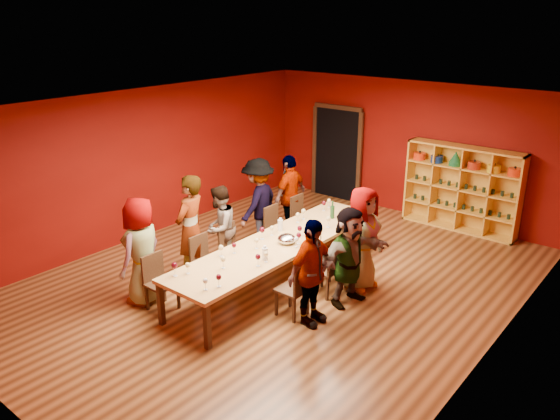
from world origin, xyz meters
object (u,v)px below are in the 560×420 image
at_px(shelving_unit, 463,184).
at_px(person_left_1, 191,229).
at_px(chair_person_left_1, 204,258).
at_px(chair_person_right_3, 348,256).
at_px(person_left_4, 290,195).
at_px(person_right_1, 311,273).
at_px(spittoon_bowl, 287,239).
at_px(chair_person_right_2, 329,267).
at_px(chair_person_right_1, 296,287).
at_px(wine_bottle, 332,212).
at_px(chair_person_left_4, 301,215).
at_px(person_left_2, 220,228).
at_px(chair_person_left_0, 158,279).
at_px(chair_person_left_2, 231,246).
at_px(person_left_0, 142,251).
at_px(person_right_3, 362,239).
at_px(person_left_3, 258,203).
at_px(chair_person_left_3, 275,226).
at_px(tasting_table, 280,244).
at_px(person_right_2, 349,256).

xyz_separation_m(shelving_unit, person_left_1, (-2.59, -5.23, -0.04)).
height_order(chair_person_left_1, chair_person_right_3, same).
distance_m(person_left_4, chair_person_right_3, 2.40).
relative_size(person_right_1, spittoon_bowl, 5.29).
height_order(chair_person_left_1, chair_person_right_2, same).
relative_size(chair_person_left_1, chair_person_right_1, 1.00).
bearing_deg(wine_bottle, person_left_4, 165.45).
bearing_deg(chair_person_left_4, person_left_2, -97.89).
distance_m(chair_person_left_0, chair_person_left_2, 1.63).
relative_size(person_left_0, chair_person_right_3, 1.95).
bearing_deg(person_right_1, chair_person_left_0, 120.63).
xyz_separation_m(chair_person_left_4, chair_person_right_3, (1.82, -1.08, 0.00)).
xyz_separation_m(person_left_1, chair_person_left_2, (0.29, 0.67, -0.45)).
xyz_separation_m(person_left_2, person_right_3, (2.35, 0.94, 0.11)).
bearing_deg(chair_person_left_2, spittoon_bowl, 13.73).
bearing_deg(chair_person_left_1, chair_person_right_2, 29.89).
relative_size(chair_person_right_3, spittoon_bowl, 2.87).
bearing_deg(chair_person_left_4, chair_person_right_2, -42.14).
bearing_deg(person_left_3, shelving_unit, 128.05).
xyz_separation_m(chair_person_right_3, spittoon_bowl, (-0.78, -0.69, 0.33)).
relative_size(chair_person_left_2, person_right_3, 0.51).
bearing_deg(chair_person_left_3, person_right_1, -39.20).
bearing_deg(chair_person_left_2, person_left_1, -113.39).
xyz_separation_m(shelving_unit, person_left_3, (-2.74, -3.34, -0.10)).
bearing_deg(tasting_table, chair_person_left_4, 117.01).
relative_size(person_left_1, chair_person_left_3, 2.12).
distance_m(tasting_table, person_left_2, 1.22).
bearing_deg(person_left_2, shelving_unit, 132.27).
distance_m(chair_person_left_4, chair_person_right_1, 3.10).
bearing_deg(person_left_3, chair_person_left_2, 7.10).
bearing_deg(shelving_unit, person_left_3, -129.34).
distance_m(chair_person_left_0, person_left_2, 1.68).
bearing_deg(wine_bottle, person_right_3, -34.70).
xyz_separation_m(person_left_4, chair_person_right_1, (2.11, -2.51, -0.35)).
distance_m(chair_person_left_1, person_left_4, 2.73).
bearing_deg(chair_person_right_3, shelving_unit, 82.34).
bearing_deg(chair_person_right_3, person_left_0, -130.21).
height_order(person_left_1, spittoon_bowl, person_left_1).
bearing_deg(chair_person_left_1, chair_person_left_4, 90.00).
xyz_separation_m(tasting_table, chair_person_left_3, (-0.91, 0.97, -0.20)).
relative_size(tasting_table, chair_person_left_1, 5.06).
bearing_deg(person_left_1, person_right_1, 78.50).
bearing_deg(person_left_4, person_right_3, 60.80).
bearing_deg(person_left_0, person_right_2, 111.92).
relative_size(tasting_table, chair_person_right_2, 5.06).
distance_m(chair_person_left_2, wine_bottle, 1.99).
relative_size(person_right_2, chair_person_right_3, 1.80).
xyz_separation_m(chair_person_right_2, spittoon_bowl, (-0.78, -0.12, 0.33)).
distance_m(chair_person_left_2, chair_person_left_4, 2.03).
xyz_separation_m(chair_person_left_3, person_right_1, (2.09, -1.70, 0.32)).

